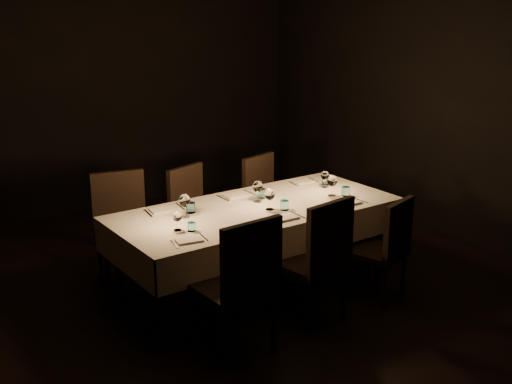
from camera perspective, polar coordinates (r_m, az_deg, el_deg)
room at (r=5.40m, az=0.00°, el=6.10°), size 5.01×6.01×3.01m
dining_table at (r=5.60m, az=0.00°, el=-2.09°), size 2.52×1.12×0.76m
chair_near_left at (r=4.60m, az=-1.39°, el=-7.93°), size 0.53×0.53×1.06m
place_setting_near_left at (r=4.97m, az=-6.41°, el=-3.00°), size 0.30×0.39×0.16m
chair_near_center at (r=5.09m, az=5.45°, el=-5.65°), size 0.56×0.56×1.03m
place_setting_near_center at (r=5.42m, az=1.90°, el=-1.06°), size 0.35×0.41×0.19m
chair_near_right at (r=5.58m, az=11.49°, el=-4.55°), size 0.53×0.53×0.90m
place_setting_near_right at (r=5.86m, az=7.45°, el=0.19°), size 0.36×0.42×0.20m
chair_far_left at (r=5.94m, az=-11.81°, el=-2.73°), size 0.58×0.58×1.01m
place_setting_far_left at (r=5.41m, az=-6.79°, el=-1.17°), size 0.38×0.42×0.20m
chair_far_center at (r=6.27m, az=-5.49°, el=-1.66°), size 0.57×0.57×0.95m
place_setting_far_center at (r=5.78m, az=-0.36°, el=0.09°), size 0.35×0.42×0.20m
chair_far_right at (r=6.67m, az=0.94°, el=-0.45°), size 0.56×0.56×0.95m
place_setting_far_right at (r=6.25m, az=5.57°, el=1.18°), size 0.30×0.39×0.16m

